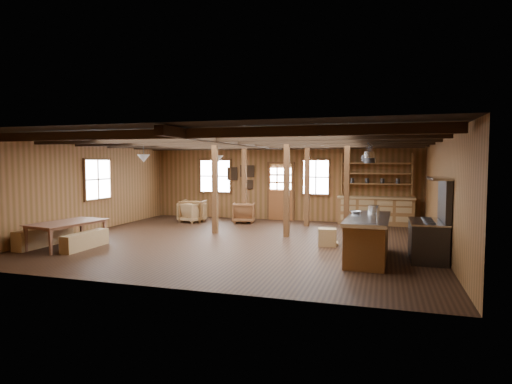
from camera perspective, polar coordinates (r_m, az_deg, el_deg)
room at (r=11.52m, az=-1.85°, el=0.32°), size 10.04×9.04×2.84m
ceiling_joists at (r=11.68m, az=-1.59°, el=6.65°), size 9.80×8.82×0.18m
timber_posts at (r=13.37m, az=3.12°, el=0.82°), size 3.95×2.35×2.80m
back_door at (r=15.83m, az=3.31°, el=-0.57°), size 1.02×0.08×2.15m
window_back_left at (r=16.60m, az=-5.44°, el=2.12°), size 1.32×0.06×1.32m
window_back_right at (r=15.55m, az=7.99°, el=1.97°), size 1.02×0.06×1.32m
window_left at (r=14.31m, az=-20.36°, el=1.59°), size 0.14×1.24×1.32m
notice_boards at (r=16.21m, az=-1.84°, el=2.23°), size 1.08×0.03×0.90m
back_counter at (r=15.18m, az=15.67°, el=-1.97°), size 2.55×0.60×2.45m
pendant_lamps at (r=13.29m, az=-9.72°, el=4.42°), size 1.86×2.36×0.66m
pot_rack at (r=11.27m, az=14.83°, el=4.56°), size 0.38×3.00×0.46m
kitchen_island at (r=9.78m, az=14.68°, el=-5.91°), size 0.97×2.53×1.20m
step_stool at (r=11.11m, az=9.47°, el=-5.98°), size 0.55×0.43×0.45m
commercial_range at (r=10.09m, az=22.22°, el=-5.08°), size 0.78×1.47×1.81m
dining_table at (r=11.75m, az=-23.73°, el=-5.23°), size 1.30×1.98×0.65m
bench_wall at (r=12.26m, az=-26.40°, el=-5.32°), size 0.33×1.76×0.48m
bench_aisle at (r=11.46m, az=-21.80°, el=-6.01°), size 0.28×1.49×0.41m
armchair_a at (r=15.60m, az=-8.35°, el=-2.48°), size 0.96×0.98×0.78m
armchair_b at (r=15.11m, az=-1.63°, el=-2.78°), size 0.93×0.94×0.71m
armchair_c at (r=15.43m, az=-8.55°, el=-2.69°), size 0.96×0.97×0.71m
counter_pot at (r=10.70m, az=15.44°, el=-2.15°), size 0.27×0.27×0.16m
bowl at (r=10.26m, az=13.14°, el=-2.64°), size 0.29×0.29×0.06m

